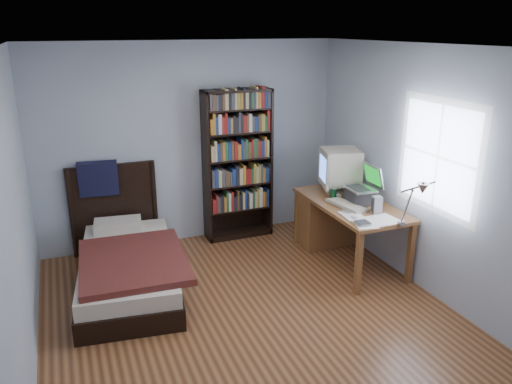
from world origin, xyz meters
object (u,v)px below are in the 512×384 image
desk (331,216)px  crt_monitor (339,167)px  laptop (361,193)px  soda_can (334,194)px  keyboard (347,205)px  bookshelf (238,165)px  bed (127,262)px  speaker (377,205)px  desk_lamp (420,192)px

desk → crt_monitor: 0.62m
desk → crt_monitor: (0.08, 0.02, 0.62)m
laptop → soda_can: laptop is taller
laptop → keyboard: 0.24m
bookshelf → bed: bookshelf is taller
speaker → laptop: bearing=101.2°
desk → laptop: bearing=-78.0°
desk_lamp → desk: bearing=90.1°
crt_monitor → speaker: (0.01, -0.81, -0.21)m
keyboard → speaker: size_ratio=2.72×
keyboard → desk_lamp: bearing=-94.6°
bed → desk_lamp: bearing=-31.3°
speaker → keyboard: bearing=138.9°
laptop → desk_lamp: 1.14m
keyboard → bed: size_ratio=0.24×
crt_monitor → bed: crt_monitor is taller
desk_lamp → bookshelf: bookshelf is taller
crt_monitor → bed: bearing=-179.4°
crt_monitor → speaker: crt_monitor is taller
crt_monitor → speaker: bearing=-89.6°
crt_monitor → desk_lamp: desk_lamp is taller
desk → speaker: size_ratio=8.15×
bed → soda_can: bearing=-5.2°
desk → soda_can: (-0.12, -0.23, 0.38)m
speaker → soda_can: speaker is taller
keyboard → bed: 2.49m
soda_can → bed: bearing=174.8°
desk_lamp → bed: bearing=148.7°
crt_monitor → speaker: size_ratio=3.08×
laptop → desk_lamp: size_ratio=0.74×
bookshelf → bed: 1.89m
laptop → speaker: bearing=-92.4°
desk_lamp → soda_can: size_ratio=4.53×
desk → desk_lamp: bearing=-89.9°
laptop → speaker: size_ratio=2.36×
crt_monitor → bed: (-2.58, -0.03, -0.77)m
laptop → soda_can: (-0.22, 0.23, -0.05)m
desk_lamp → soda_can: (-0.12, 1.31, -0.41)m
desk → bookshelf: bearing=140.1°
laptop → bookshelf: bookshelf is taller
soda_can → bed: size_ratio=0.06×
bookshelf → bed: size_ratio=0.91×
desk_lamp → bed: 3.08m
soda_can → bookshelf: 1.32m
desk → keyboard: (-0.12, -0.51, 0.33)m
desk_lamp → speaker: 0.84m
speaker → soda_can: size_ratio=1.43×
soda_can → bookshelf: bearing=128.9°
desk → desk_lamp: size_ratio=2.57×
soda_can → bed: bed is taller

